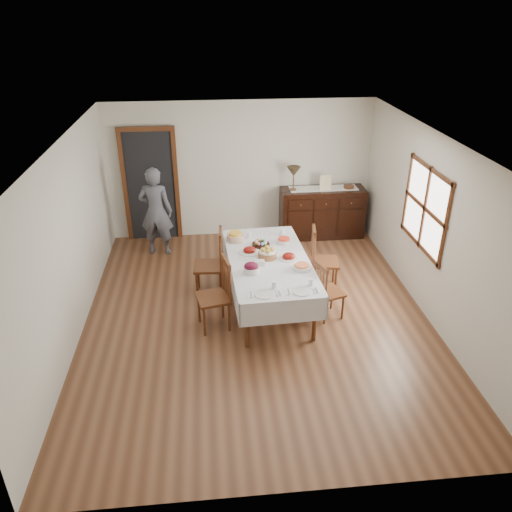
{
  "coord_description": "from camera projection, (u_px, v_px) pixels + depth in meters",
  "views": [
    {
      "loc": [
        -0.63,
        -6.14,
        4.17
      ],
      "look_at": [
        0.0,
        0.1,
        0.95
      ],
      "focal_mm": 35.0,
      "sensor_mm": 36.0,
      "label": 1
    }
  ],
  "objects": [
    {
      "name": "carrot_bowl",
      "position": [
        284.0,
        241.0,
        7.79
      ],
      "size": [
        0.22,
        0.22,
        0.09
      ],
      "color": "silver",
      "rests_on": "dining_table"
    },
    {
      "name": "casserole_dish",
      "position": [
        302.0,
        267.0,
        7.03
      ],
      "size": [
        0.25,
        0.25,
        0.08
      ],
      "color": "silver",
      "rests_on": "dining_table"
    },
    {
      "name": "dining_table",
      "position": [
        269.0,
        265.0,
        7.35
      ],
      "size": [
        1.28,
        2.35,
        0.79
      ],
      "rotation": [
        0.0,
        0.0,
        0.05
      ],
      "color": "silver",
      "rests_on": "ground"
    },
    {
      "name": "table_lamp",
      "position": [
        294.0,
        172.0,
        9.28
      ],
      "size": [
        0.26,
        0.26,
        0.46
      ],
      "color": "brown",
      "rests_on": "sideboard"
    },
    {
      "name": "chair_left_near",
      "position": [
        217.0,
        294.0,
        6.94
      ],
      "size": [
        0.52,
        0.52,
        1.06
      ],
      "rotation": [
        0.0,
        0.0,
        -1.36
      ],
      "color": "#512913",
      "rests_on": "ground"
    },
    {
      "name": "chair_left_far",
      "position": [
        212.0,
        262.0,
        7.74
      ],
      "size": [
        0.47,
        0.47,
        1.08
      ],
      "rotation": [
        0.0,
        0.0,
        -1.62
      ],
      "color": "#512913",
      "rests_on": "ground"
    },
    {
      "name": "glass_far_a",
      "position": [
        249.0,
        235.0,
        7.94
      ],
      "size": [
        0.06,
        0.06,
        0.11
      ],
      "color": "white",
      "rests_on": "dining_table"
    },
    {
      "name": "ham_platter_b",
      "position": [
        289.0,
        257.0,
        7.32
      ],
      "size": [
        0.28,
        0.28,
        0.11
      ],
      "color": "silver",
      "rests_on": "dining_table"
    },
    {
      "name": "deco_bowl",
      "position": [
        349.0,
        187.0,
        9.52
      ],
      "size": [
        0.2,
        0.2,
        0.06
      ],
      "color": "#512913",
      "rests_on": "sideboard"
    },
    {
      "name": "setting_left",
      "position": [
        267.0,
        291.0,
        6.48
      ],
      "size": [
        0.43,
        0.31,
        0.1
      ],
      "color": "silver",
      "rests_on": "dining_table"
    },
    {
      "name": "person",
      "position": [
        156.0,
        209.0,
        8.87
      ],
      "size": [
        0.59,
        0.43,
        1.74
      ],
      "primitive_type": "imported",
      "rotation": [
        0.0,
        0.0,
        2.98
      ],
      "color": "#4F515A",
      "rests_on": "ground"
    },
    {
      "name": "chair_right_near",
      "position": [
        327.0,
        290.0,
        7.18
      ],
      "size": [
        0.47,
        0.47,
        0.89
      ],
      "rotation": [
        0.0,
        0.0,
        1.89
      ],
      "color": "#512913",
      "rests_on": "ground"
    },
    {
      "name": "bread_basket",
      "position": [
        267.0,
        254.0,
        7.33
      ],
      "size": [
        0.27,
        0.27,
        0.17
      ],
      "color": "brown",
      "rests_on": "dining_table"
    },
    {
      "name": "pineapple_bowl",
      "position": [
        235.0,
        237.0,
        7.86
      ],
      "size": [
        0.26,
        0.26,
        0.14
      ],
      "color": "tan",
      "rests_on": "dining_table"
    },
    {
      "name": "ham_platter_a",
      "position": [
        250.0,
        251.0,
        7.5
      ],
      "size": [
        0.32,
        0.32,
        0.11
      ],
      "color": "silver",
      "rests_on": "dining_table"
    },
    {
      "name": "room_shell",
      "position": [
        243.0,
        202.0,
        7.01
      ],
      "size": [
        5.02,
        6.02,
        2.65
      ],
      "color": "silver",
      "rests_on": "ground"
    },
    {
      "name": "egg_basket",
      "position": [
        261.0,
        244.0,
        7.69
      ],
      "size": [
        0.28,
        0.28,
        0.1
      ],
      "color": "black",
      "rests_on": "dining_table"
    },
    {
      "name": "ground",
      "position": [
        257.0,
        316.0,
        7.4
      ],
      "size": [
        6.0,
        6.0,
        0.0
      ],
      "primitive_type": "plane",
      "color": "brown"
    },
    {
      "name": "runner",
      "position": [
        323.0,
        188.0,
        9.53
      ],
      "size": [
        1.3,
        0.35,
        0.01
      ],
      "color": "white",
      "rests_on": "sideboard"
    },
    {
      "name": "beet_bowl",
      "position": [
        251.0,
        268.0,
        6.93
      ],
      "size": [
        0.21,
        0.21,
        0.16
      ],
      "color": "silver",
      "rests_on": "dining_table"
    },
    {
      "name": "sideboard",
      "position": [
        322.0,
        213.0,
        9.72
      ],
      "size": [
        1.61,
        0.58,
        0.97
      ],
      "color": "black",
      "rests_on": "ground"
    },
    {
      "name": "chair_right_far",
      "position": [
        322.0,
        258.0,
        7.91
      ],
      "size": [
        0.49,
        0.49,
        1.04
      ],
      "rotation": [
        0.0,
        0.0,
        1.42
      ],
      "color": "#512913",
      "rests_on": "ground"
    },
    {
      "name": "picture_frame",
      "position": [
        326.0,
        183.0,
        9.41
      ],
      "size": [
        0.22,
        0.08,
        0.28
      ],
      "color": "beige",
      "rests_on": "sideboard"
    },
    {
      "name": "setting_right",
      "position": [
        304.0,
        288.0,
        6.54
      ],
      "size": [
        0.43,
        0.31,
        0.1
      ],
      "color": "silver",
      "rests_on": "dining_table"
    },
    {
      "name": "glass_far_b",
      "position": [
        282.0,
        232.0,
        8.05
      ],
      "size": [
        0.07,
        0.07,
        0.11
      ],
      "color": "white",
      "rests_on": "dining_table"
    },
    {
      "name": "butter_dish",
      "position": [
        260.0,
        263.0,
        7.15
      ],
      "size": [
        0.14,
        0.1,
        0.07
      ],
      "color": "silver",
      "rests_on": "dining_table"
    }
  ]
}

